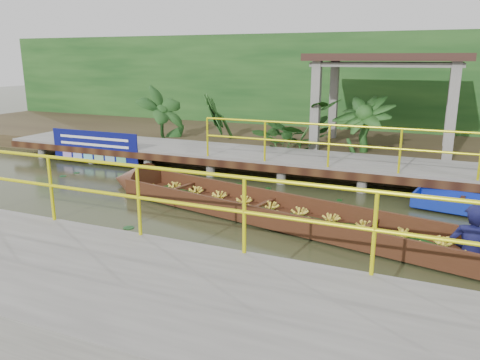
% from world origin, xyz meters
% --- Properties ---
extents(ground, '(80.00, 80.00, 0.00)m').
position_xyz_m(ground, '(0.00, 0.00, 0.00)').
color(ground, '#2B2E17').
rests_on(ground, ground).
extents(land_strip, '(30.00, 8.00, 0.45)m').
position_xyz_m(land_strip, '(0.00, 7.50, 0.23)').
color(land_strip, '#34271A').
rests_on(land_strip, ground).
extents(far_dock, '(16.00, 2.06, 1.66)m').
position_xyz_m(far_dock, '(0.02, 3.43, 0.48)').
color(far_dock, slate).
rests_on(far_dock, ground).
extents(near_dock, '(18.00, 2.40, 1.73)m').
position_xyz_m(near_dock, '(1.00, -4.20, 0.30)').
color(near_dock, slate).
rests_on(near_dock, ground).
extents(pavilion, '(4.40, 3.00, 3.00)m').
position_xyz_m(pavilion, '(3.00, 6.30, 2.82)').
color(pavilion, slate).
rests_on(pavilion, ground).
extents(foliage_backdrop, '(30.00, 0.80, 4.00)m').
position_xyz_m(foliage_backdrop, '(0.00, 10.00, 2.00)').
color(foliage_backdrop, '#133B14').
rests_on(foliage_backdrop, ground).
extents(vendor_boat, '(10.85, 3.29, 2.24)m').
position_xyz_m(vendor_boat, '(2.82, -0.20, 0.23)').
color(vendor_boat, '#3C1F10').
rests_on(vendor_boat, ground).
extents(blue_banner, '(3.03, 0.04, 0.95)m').
position_xyz_m(blue_banner, '(-4.69, 2.48, 0.56)').
color(blue_banner, '#0B0E5B').
rests_on(blue_banner, ground).
extents(tropical_plants, '(14.29, 1.29, 1.61)m').
position_xyz_m(tropical_plants, '(2.25, 5.30, 1.26)').
color(tropical_plants, '#133B14').
rests_on(tropical_plants, ground).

